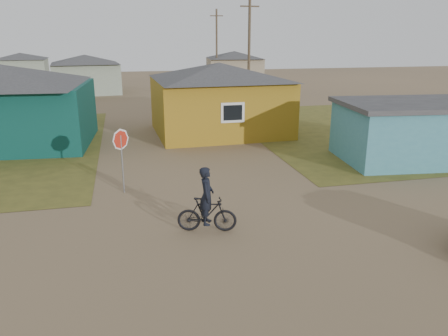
% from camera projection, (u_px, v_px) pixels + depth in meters
% --- Properties ---
extents(ground, '(120.00, 120.00, 0.00)m').
position_uv_depth(ground, '(242.00, 249.00, 11.31)').
color(ground, '#81684A').
extents(grass_ne, '(20.00, 18.00, 0.00)m').
position_uv_depth(grass_ne, '(408.00, 127.00, 26.45)').
color(grass_ne, brown).
rests_on(grass_ne, ground).
extents(house_teal, '(8.93, 7.08, 4.00)m').
position_uv_depth(house_teal, '(4.00, 104.00, 21.46)').
color(house_teal, '#09352F').
rests_on(house_teal, ground).
extents(house_yellow, '(7.72, 6.76, 3.90)m').
position_uv_depth(house_yellow, '(219.00, 97.00, 24.32)').
color(house_yellow, '#977017').
rests_on(house_yellow, ground).
extents(shed_turquoise, '(6.71, 4.93, 2.60)m').
position_uv_depth(shed_turquoise, '(413.00, 131.00, 19.04)').
color(shed_turquoise, teal).
rests_on(shed_turquoise, ground).
extents(house_pale_west, '(7.04, 6.15, 3.60)m').
position_uv_depth(house_pale_west, '(86.00, 74.00, 41.17)').
color(house_pale_west, gray).
rests_on(house_pale_west, ground).
extents(house_beige_east, '(6.95, 6.05, 3.60)m').
position_uv_depth(house_beige_east, '(234.00, 67.00, 50.21)').
color(house_beige_east, gray).
rests_on(house_beige_east, ground).
extents(house_pale_north, '(6.28, 5.81, 3.40)m').
position_uv_depth(house_pale_north, '(22.00, 67.00, 50.65)').
color(house_pale_north, gray).
rests_on(house_pale_north, ground).
extents(utility_pole_near, '(1.40, 0.20, 8.00)m').
position_uv_depth(utility_pole_near, '(249.00, 52.00, 32.01)').
color(utility_pole_near, brown).
rests_on(utility_pole_near, ground).
extents(utility_pole_far, '(1.40, 0.20, 8.00)m').
position_uv_depth(utility_pole_far, '(217.00, 47.00, 47.14)').
color(utility_pole_far, brown).
rests_on(utility_pole_far, ground).
extents(stop_sign, '(0.71, 0.32, 2.29)m').
position_uv_depth(stop_sign, '(121.00, 146.00, 14.92)').
color(stop_sign, gray).
rests_on(stop_sign, ground).
extents(cyclist, '(1.74, 0.88, 1.89)m').
position_uv_depth(cyclist, '(207.00, 208.00, 12.17)').
color(cyclist, black).
rests_on(cyclist, ground).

